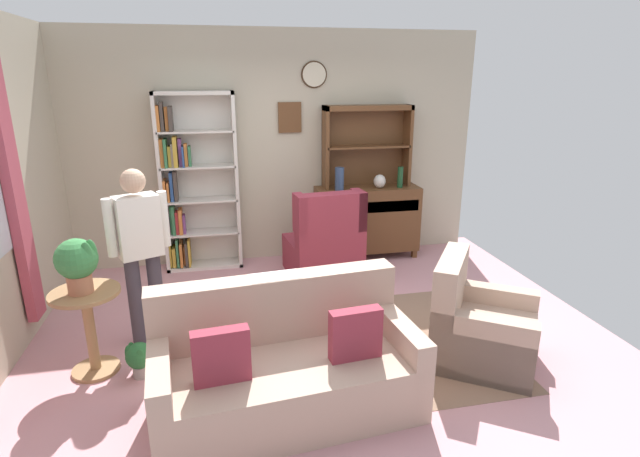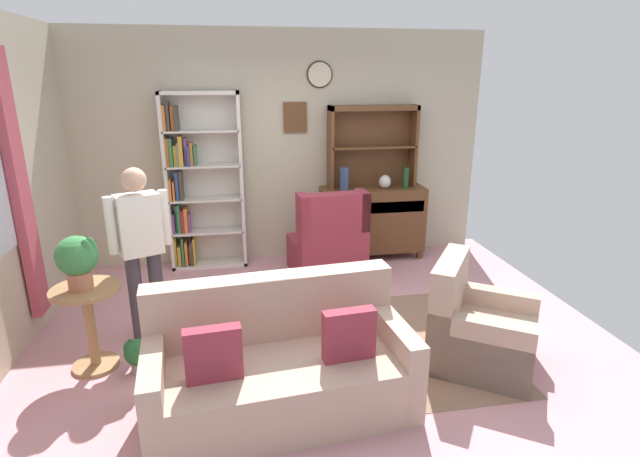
% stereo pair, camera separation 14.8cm
% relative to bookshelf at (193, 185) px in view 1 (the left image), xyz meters
% --- Properties ---
extents(ground_plane, '(5.40, 4.60, 0.02)m').
position_rel_bookshelf_xyz_m(ground_plane, '(1.07, -1.94, -1.03)').
color(ground_plane, '#C68C93').
extents(wall_back, '(5.00, 0.09, 2.80)m').
position_rel_bookshelf_xyz_m(wall_back, '(1.07, 0.19, 0.38)').
color(wall_back, '#BCB299').
rests_on(wall_back, ground_plane).
extents(area_rug, '(2.70, 1.88, 0.01)m').
position_rel_bookshelf_xyz_m(area_rug, '(1.27, -2.24, -1.02)').
color(area_rug, '#846651').
rests_on(area_rug, ground_plane).
extents(bookshelf, '(0.90, 0.30, 2.10)m').
position_rel_bookshelf_xyz_m(bookshelf, '(0.00, 0.00, 0.00)').
color(bookshelf, silver).
rests_on(bookshelf, ground_plane).
extents(sideboard, '(1.30, 0.45, 0.92)m').
position_rel_bookshelf_xyz_m(sideboard, '(2.14, -0.09, -0.51)').
color(sideboard, brown).
rests_on(sideboard, ground_plane).
extents(sideboard_hutch, '(1.10, 0.26, 1.00)m').
position_rel_bookshelf_xyz_m(sideboard_hutch, '(2.14, 0.02, 0.54)').
color(sideboard_hutch, brown).
rests_on(sideboard_hutch, sideboard).
extents(vase_tall, '(0.11, 0.11, 0.28)m').
position_rel_bookshelf_xyz_m(vase_tall, '(1.75, -0.17, 0.04)').
color(vase_tall, '#33476B').
rests_on(vase_tall, sideboard).
extents(vase_round, '(0.15, 0.15, 0.17)m').
position_rel_bookshelf_xyz_m(vase_round, '(2.27, -0.15, -0.02)').
color(vase_round, beige).
rests_on(vase_round, sideboard).
extents(bottle_wine, '(0.07, 0.07, 0.26)m').
position_rel_bookshelf_xyz_m(bottle_wine, '(2.53, -0.17, 0.03)').
color(bottle_wine, '#194223').
rests_on(bottle_wine, sideboard).
extents(couch_floral, '(1.87, 1.02, 0.90)m').
position_rel_bookshelf_xyz_m(couch_floral, '(0.68, -2.91, -0.71)').
color(couch_floral, tan).
rests_on(couch_floral, ground_plane).
extents(armchair_floral, '(1.07, 1.06, 0.88)m').
position_rel_bookshelf_xyz_m(armchair_floral, '(2.31, -2.63, -0.73)').
color(armchair_floral, tan).
rests_on(armchair_floral, ground_plane).
extents(wingback_chair, '(0.86, 0.88, 1.05)m').
position_rel_bookshelf_xyz_m(wingback_chair, '(1.46, -0.64, -0.64)').
color(wingback_chair, maroon).
rests_on(wingback_chair, ground_plane).
extents(plant_stand, '(0.52, 0.52, 0.70)m').
position_rel_bookshelf_xyz_m(plant_stand, '(-0.76, -2.15, -0.59)').
color(plant_stand, '#997047').
rests_on(plant_stand, ground_plane).
extents(potted_plant_large, '(0.31, 0.31, 0.43)m').
position_rel_bookshelf_xyz_m(potted_plant_large, '(-0.77, -2.17, -0.08)').
color(potted_plant_large, '#AD6B4C').
rests_on(potted_plant_large, plant_stand).
extents(potted_plant_small, '(0.21, 0.21, 0.29)m').
position_rel_bookshelf_xyz_m(potted_plant_small, '(-0.40, -2.30, -0.85)').
color(potted_plant_small, gray).
rests_on(potted_plant_small, ground_plane).
extents(person_reading, '(0.51, 0.32, 1.56)m').
position_rel_bookshelf_xyz_m(person_reading, '(-0.38, -1.77, -0.12)').
color(person_reading, '#38333D').
rests_on(person_reading, ground_plane).
extents(coffee_table, '(0.80, 0.50, 0.42)m').
position_rel_bookshelf_xyz_m(coffee_table, '(0.63, -2.17, -0.67)').
color(coffee_table, brown).
rests_on(coffee_table, ground_plane).
extents(book_stack, '(0.17, 0.16, 0.05)m').
position_rel_bookshelf_xyz_m(book_stack, '(0.53, -2.17, -0.57)').
color(book_stack, '#284C8C').
rests_on(book_stack, coffee_table).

